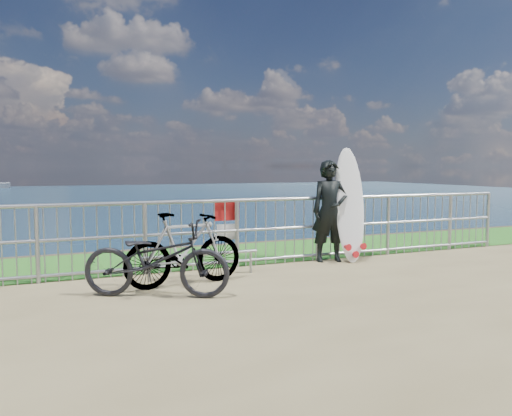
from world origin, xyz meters
name	(u,v)px	position (x,y,z in m)	size (l,w,h in m)	color
grass_strip	(242,254)	(0.00, 2.70, 0.01)	(120.00, 120.00, 0.00)	#21681C
railing	(266,230)	(0.01, 1.60, 0.58)	(10.06, 0.10, 1.13)	#979AA0
surfer	(330,211)	(1.16, 1.45, 0.88)	(0.64, 0.42, 1.76)	black
surfboard	(350,209)	(1.48, 1.33, 0.92)	(0.60, 0.56, 1.99)	white
bicycle_near	(156,259)	(-2.10, 0.23, 0.49)	(0.65, 1.86, 0.98)	black
bicycle_far	(184,249)	(-1.62, 0.68, 0.51)	(0.48, 1.71, 1.03)	black
bike_rack	(202,257)	(-1.25, 1.10, 0.30)	(1.77, 0.05, 0.37)	#979AA0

